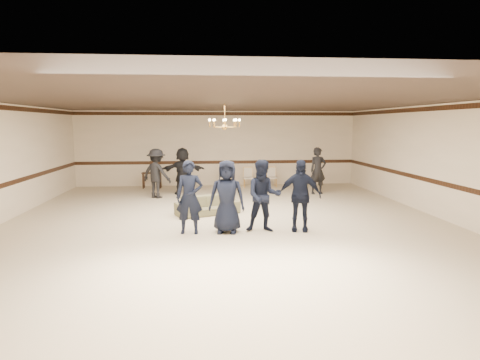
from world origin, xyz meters
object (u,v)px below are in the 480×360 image
object	(u,v)px
boy_c	(264,196)
banquet_chair_mid	(248,178)
chandelier	(225,115)
boy_b	(227,197)
boy_d	(300,195)
settee	(208,205)
adult_left	(157,173)
console_table	(152,180)
boy_a	(190,197)
adult_right	(318,171)
banquet_chair_left	(224,178)
adult_mid	(183,171)
banquet_chair_right	(272,177)

from	to	relation	value
boy_c	banquet_chair_mid	bearing A→B (deg)	91.38
chandelier	banquet_chair_mid	world-z (taller)	chandelier
boy_b	boy_d	xyz separation A→B (m)	(1.80, 0.00, 0.00)
settee	adult_left	distance (m)	3.44
boy_d	console_table	bearing A→B (deg)	134.77
adult_left	boy_b	bearing A→B (deg)	144.99
settee	banquet_chair_mid	distance (m)	5.28
boy_a	banquet_chair_mid	xyz separation A→B (m)	(2.22, 7.04, -0.47)
adult_left	console_table	size ratio (longest dim) A/B	2.25
boy_a	adult_left	bearing A→B (deg)	109.79
banquet_chair_mid	console_table	size ratio (longest dim) A/B	1.06
boy_b	boy_c	bearing A→B (deg)	8.88
boy_a	adult_right	distance (m)	7.02
boy_d	banquet_chair_left	xyz separation A→B (m)	(-1.48, 7.04, -0.47)
settee	boy_a	bearing A→B (deg)	-125.04
settee	adult_right	size ratio (longest dim) A/B	1.04
chandelier	banquet_chair_mid	bearing A→B (deg)	76.31
adult_right	console_table	xyz separation A→B (m)	(-6.45, 2.00, -0.56)
boy_d	settee	size ratio (longest dim) A/B	0.97
boy_c	banquet_chair_left	bearing A→B (deg)	99.50
boy_d	banquet_chair_mid	distance (m)	7.07
boy_b	adult_mid	distance (m)	5.80
banquet_chair_right	settee	bearing A→B (deg)	-113.12
chandelier	boy_b	size ratio (longest dim) A/B	0.53
settee	banquet_chair_left	distance (m)	5.03
boy_c	settee	distance (m)	2.55
boy_a	console_table	xyz separation A→B (m)	(-1.78, 7.24, -0.56)
boy_b	boy_a	bearing A→B (deg)	-171.12
boy_b	banquet_chair_left	size ratio (longest dim) A/B	2.15
banquet_chair_right	adult_right	bearing A→B (deg)	-45.07
adult_left	adult_right	distance (m)	6.01
boy_b	settee	size ratio (longest dim) A/B	0.97
boy_d	settee	xyz separation A→B (m)	(-2.25, 2.07, -0.62)
boy_a	banquet_chair_right	distance (m)	7.75
boy_c	banquet_chair_right	distance (m)	7.20
adult_mid	banquet_chair_mid	xyz separation A→B (m)	(2.65, 1.40, -0.47)
boy_c	adult_mid	xyz separation A→B (m)	(-2.23, 5.64, -0.00)
banquet_chair_mid	adult_left	bearing A→B (deg)	-152.71
chandelier	adult_left	bearing A→B (deg)	126.62
banquet_chair_left	banquet_chair_right	distance (m)	2.00
banquet_chair_left	boy_c	bearing A→B (deg)	-81.23
boy_a	boy_c	world-z (taller)	same
banquet_chair_mid	banquet_chair_right	size ratio (longest dim) A/B	1.00
settee	banquet_chair_right	distance (m)	5.69
adult_right	boy_a	bearing A→B (deg)	-141.13
adult_left	boy_a	bearing A→B (deg)	135.77
adult_mid	boy_c	bearing A→B (deg)	111.35
boy_d	banquet_chair_left	distance (m)	7.21
boy_b	banquet_chair_right	distance (m)	7.43
adult_left	banquet_chair_mid	size ratio (longest dim) A/B	2.14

